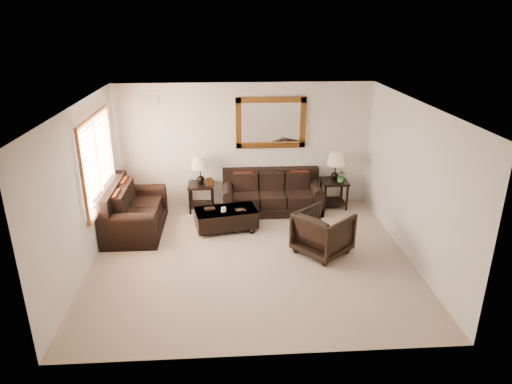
{
  "coord_description": "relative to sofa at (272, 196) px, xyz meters",
  "views": [
    {
      "loc": [
        -0.39,
        -7.09,
        4.0
      ],
      "look_at": [
        0.12,
        0.6,
        1.0
      ],
      "focal_mm": 32.0,
      "sensor_mm": 36.0,
      "label": 1
    }
  ],
  "objects": [
    {
      "name": "coffee_table",
      "position": [
        -1.0,
        -0.9,
        -0.06
      ],
      "size": [
        1.32,
        0.88,
        0.52
      ],
      "rotation": [
        0.0,
        0.0,
        0.2
      ],
      "color": "black",
      "rests_on": "room"
    },
    {
      "name": "armchair",
      "position": [
        0.72,
        -2.0,
        0.12
      ],
      "size": [
        1.15,
        1.15,
        0.87
      ],
      "primitive_type": "imported",
      "rotation": [
        0.0,
        0.0,
        2.28
      ],
      "color": "black",
      "rests_on": "floor"
    },
    {
      "name": "air_vent",
      "position": [
        -2.46,
        0.4,
        2.04
      ],
      "size": [
        0.25,
        0.02,
        0.18
      ],
      "primitive_type": "cube",
      "color": "#999999",
      "rests_on": "room"
    },
    {
      "name": "loveseat",
      "position": [
        -2.84,
        -0.87,
        0.05
      ],
      "size": [
        1.04,
        1.74,
        0.98
      ],
      "rotation": [
        0.0,
        0.0,
        1.57
      ],
      "color": "black",
      "rests_on": "room"
    },
    {
      "name": "window",
      "position": [
        -3.26,
        -1.18,
        1.24
      ],
      "size": [
        0.07,
        1.96,
        1.66
      ],
      "color": "white",
      "rests_on": "room"
    },
    {
      "name": "sofa",
      "position": [
        0.0,
        0.0,
        0.0
      ],
      "size": [
        2.12,
        0.91,
        0.87
      ],
      "color": "black",
      "rests_on": "room"
    },
    {
      "name": "end_table_left",
      "position": [
        -1.53,
        0.1,
        0.48
      ],
      "size": [
        0.55,
        0.55,
        1.22
      ],
      "color": "black",
      "rests_on": "room"
    },
    {
      "name": "potted_plant",
      "position": [
        1.51,
        -0.01,
        0.41
      ],
      "size": [
        0.34,
        0.36,
        0.22
      ],
      "primitive_type": "imported",
      "rotation": [
        0.0,
        0.0,
        -0.42
      ],
      "color": "#295F20",
      "rests_on": "end_table_right"
    },
    {
      "name": "mirror",
      "position": [
        0.0,
        0.39,
        1.54
      ],
      "size": [
        1.5,
        0.06,
        1.1
      ],
      "color": "#4D2B0F",
      "rests_on": "room"
    },
    {
      "name": "room",
      "position": [
        -0.56,
        -2.08,
        1.04
      ],
      "size": [
        5.51,
        5.01,
        2.71
      ],
      "color": "gray",
      "rests_on": "ground"
    },
    {
      "name": "end_table_right",
      "position": [
        1.39,
        0.1,
        0.5
      ],
      "size": [
        0.56,
        0.56,
        1.24
      ],
      "color": "black",
      "rests_on": "room"
    }
  ]
}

